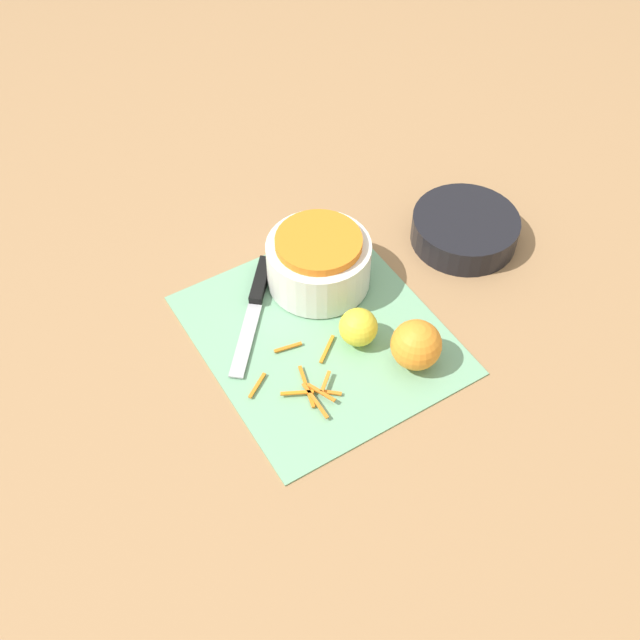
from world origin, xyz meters
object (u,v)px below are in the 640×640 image
bowl_speckled (319,261)px  orange_left (416,345)px  lemon (358,327)px  knife (257,294)px  bowl_dark (465,229)px

bowl_speckled → orange_left: bearing=9.4°
orange_left → lemon: (-0.08, -0.05, -0.01)m
knife → orange_left: (0.23, 0.14, 0.03)m
knife → lemon: 0.18m
bowl_dark → knife: 0.37m
bowl_speckled → orange_left: 0.21m
bowl_dark → knife: size_ratio=0.92×
bowl_dark → orange_left: (0.17, -0.23, 0.02)m
bowl_dark → orange_left: bearing=-53.4°
orange_left → knife: bearing=-149.7°
bowl_speckled → knife: size_ratio=0.85×
bowl_speckled → lemon: (0.14, -0.01, -0.02)m
bowl_speckled → bowl_dark: (0.04, 0.26, -0.03)m
bowl_dark → knife: bowl_dark is taller
bowl_dark → bowl_speckled: bearing=-99.3°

